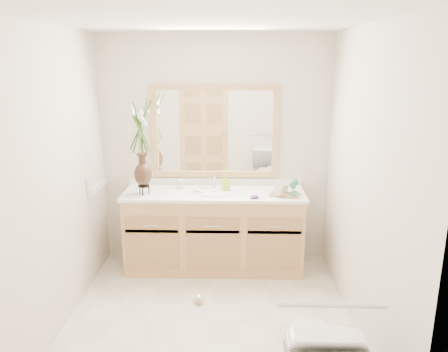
{
  "coord_description": "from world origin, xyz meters",
  "views": [
    {
      "loc": [
        0.21,
        -3.22,
        2.15
      ],
      "look_at": [
        0.11,
        0.65,
        1.1
      ],
      "focal_mm": 35.0,
      "sensor_mm": 36.0,
      "label": 1
    }
  ],
  "objects_px": {
    "tray": "(285,195)",
    "tumbler": "(181,184)",
    "soap_bottle": "(226,183)",
    "flower_vase": "(141,137)"
  },
  "relations": [
    {
      "from": "flower_vase",
      "to": "tumbler",
      "type": "relative_size",
      "value": 9.39
    },
    {
      "from": "soap_bottle",
      "to": "tray",
      "type": "height_order",
      "value": "soap_bottle"
    },
    {
      "from": "tumbler",
      "to": "soap_bottle",
      "type": "bearing_deg",
      "value": -4.88
    },
    {
      "from": "tray",
      "to": "tumbler",
      "type": "bearing_deg",
      "value": -174.26
    },
    {
      "from": "soap_bottle",
      "to": "tray",
      "type": "bearing_deg",
      "value": -35.49
    },
    {
      "from": "flower_vase",
      "to": "soap_bottle",
      "type": "xyz_separation_m",
      "value": [
        0.82,
        0.15,
        -0.5
      ]
    },
    {
      "from": "tumbler",
      "to": "soap_bottle",
      "type": "distance_m",
      "value": 0.47
    },
    {
      "from": "flower_vase",
      "to": "tumbler",
      "type": "distance_m",
      "value": 0.67
    },
    {
      "from": "tumbler",
      "to": "tray",
      "type": "relative_size",
      "value": 0.33
    },
    {
      "from": "tumbler",
      "to": "tray",
      "type": "height_order",
      "value": "tumbler"
    }
  ]
}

